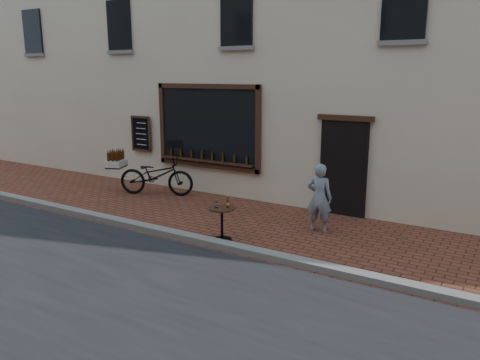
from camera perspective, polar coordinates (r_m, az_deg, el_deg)
The scene contains 6 objects.
ground at distance 9.22m, azimuth -6.62°, elevation -7.73°, with size 90.00×90.00×0.00m, color #5B2F1D.
kerb at distance 9.35m, azimuth -5.87°, elevation -7.03°, with size 90.00×0.25×0.12m, color slate.
shop_building at distance 14.42m, azimuth 9.97°, elevation 19.70°, with size 28.00×6.20×10.00m.
cargo_bicycle at distance 12.88m, azimuth -10.34°, elevation 0.62°, with size 2.44×1.50×1.15m.
bistro_table at distance 9.21m, azimuth -2.21°, elevation -4.53°, with size 0.52×0.52×0.90m.
pedestrian at distance 9.81m, azimuth 9.65°, elevation -2.15°, with size 0.53×0.35×1.45m, color slate.
Camera 1 is at (5.39, -6.76, 3.22)m, focal length 35.00 mm.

